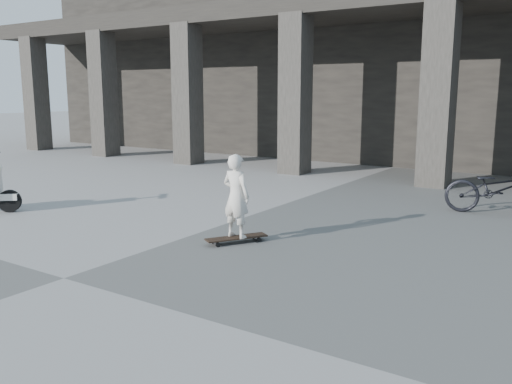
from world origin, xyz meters
The scene contains 5 objects.
ground centered at (0.00, 0.00, 0.00)m, with size 90.00×90.00×0.00m, color #535351.
colonnade centered at (0.00, 13.77, 3.03)m, with size 28.00×8.82×6.00m.
longboard centered at (0.79, 2.27, 0.07)m, with size 0.65×0.85×0.09m.
child centered at (0.79, 2.27, 0.67)m, with size 0.43×0.28×1.17m, color silver.
bicycle centered at (3.50, 6.20, 0.45)m, with size 0.60×1.71×0.90m, color black.
Camera 1 is at (5.06, -3.70, 2.09)m, focal length 38.00 mm.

